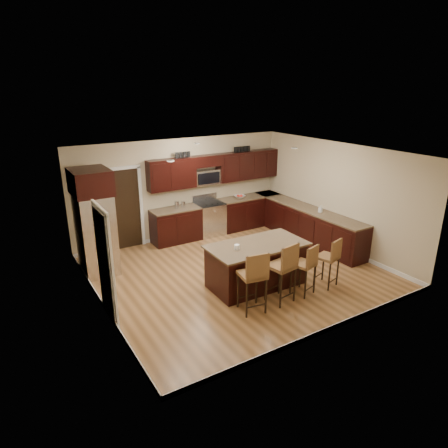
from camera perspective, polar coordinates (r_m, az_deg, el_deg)
floor at (r=9.09m, az=1.83°, el=-6.92°), size 6.00×6.00×0.00m
ceiling at (r=8.26m, az=2.03°, el=10.12°), size 6.00×6.00×0.00m
wall_back at (r=10.89m, az=-6.06°, el=5.03°), size 6.00×0.00×6.00m
wall_left at (r=7.46m, az=-17.75°, el=-2.61°), size 0.00×5.50×5.50m
wall_right at (r=10.47m, az=15.82°, el=3.81°), size 0.00×5.50×5.50m
base_cabinets at (r=11.03m, az=6.01°, el=0.40°), size 4.02×3.96×0.92m
upper_cabinets at (r=11.12m, az=-0.89°, el=8.02°), size 4.00×0.33×0.80m
range at (r=11.18m, az=-2.10°, el=0.82°), size 0.76×0.64×1.11m
microwave at (r=11.01m, az=-2.57°, el=6.71°), size 0.76×0.31×0.40m
doorway at (r=10.40m, az=-14.19°, el=2.01°), size 0.85×0.03×2.06m
pantry_door at (r=7.32m, az=-16.74°, el=-5.74°), size 0.03×0.80×2.04m
letter_decor at (r=10.97m, az=-1.55°, el=10.27°), size 2.20×0.03×0.15m
island at (r=8.41m, az=4.67°, el=-6.01°), size 2.07×1.11×0.92m
stool_left at (r=7.29m, az=4.32°, el=-7.31°), size 0.52×0.52×1.22m
stool_mid at (r=7.67m, az=8.57°, el=-5.98°), size 0.53×0.53×1.23m
stool_right at (r=8.09m, az=11.72°, el=-5.62°), size 0.49×0.49×1.07m
refrigerator at (r=9.13m, az=-18.00°, el=0.40°), size 0.79×0.97×2.35m
floor_mat at (r=10.71m, az=2.65°, el=-2.70°), size 1.09×0.80×0.01m
fruit_bowl at (r=11.55m, az=2.26°, el=3.94°), size 0.31×0.31×0.08m
soap_bottle at (r=10.50m, az=13.62°, el=2.13°), size 0.10×0.10×0.18m
canister_tall at (r=10.60m, az=-6.77°, el=2.71°), size 0.12×0.12×0.19m
canister_short at (r=10.68m, az=-5.86°, el=2.80°), size 0.11×0.11×0.16m
island_jar at (r=7.93m, az=1.84°, el=-3.31°), size 0.10×0.10×0.10m
stool_extra at (r=8.51m, az=14.95°, el=-4.58°), size 0.49×0.49×1.07m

